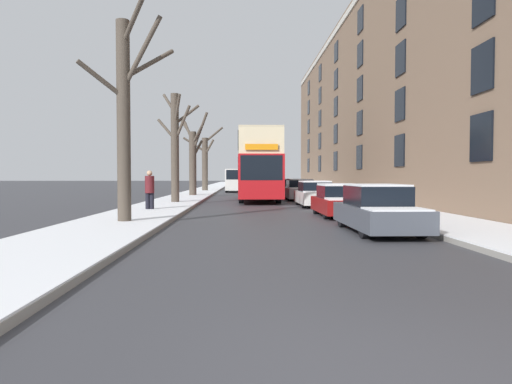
# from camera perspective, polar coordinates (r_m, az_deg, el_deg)

# --- Properties ---
(sidewalk_left) EXTENTS (3.16, 130.00, 0.16)m
(sidewalk_left) POSITION_cam_1_polar(r_m,az_deg,el_deg) (56.54, -5.86, 0.43)
(sidewalk_left) COLOR gray
(sidewalk_left) RESTS_ON ground
(sidewalk_right) EXTENTS (3.16, 130.00, 0.16)m
(sidewalk_right) POSITION_cam_1_polar(r_m,az_deg,el_deg) (56.78, 4.84, 0.44)
(sidewalk_right) COLOR gray
(sidewalk_right) RESTS_ON ground
(terrace_facade_right) EXTENTS (9.10, 54.51, 14.61)m
(terrace_facade_right) POSITION_cam_1_polar(r_m,az_deg,el_deg) (37.86, 18.04, 10.55)
(terrace_facade_right) COLOR #7A604C
(terrace_facade_right) RESTS_ON ground
(bare_tree_left_0) EXTENTS (2.62, 2.93, 7.26)m
(bare_tree_left_0) POSITION_cam_1_polar(r_m,az_deg,el_deg) (15.45, -16.04, 9.37)
(bare_tree_left_0) COLOR #4C4238
(bare_tree_left_0) RESTS_ON ground
(bare_tree_left_1) EXTENTS (2.51, 1.89, 6.38)m
(bare_tree_left_1) POSITION_cam_1_polar(r_m,az_deg,el_deg) (26.21, -10.06, 5.88)
(bare_tree_left_1) COLOR #4C4238
(bare_tree_left_1) RESTS_ON ground
(bare_tree_left_2) EXTENTS (2.47, 3.22, 6.46)m
(bare_tree_left_2) POSITION_cam_1_polar(r_m,az_deg,el_deg) (35.64, -7.88, 4.26)
(bare_tree_left_2) COLOR #4C4238
(bare_tree_left_2) RESTS_ON ground
(bare_tree_left_3) EXTENTS (4.11, 1.96, 6.79)m
(bare_tree_left_3) POSITION_cam_1_polar(r_m,az_deg,el_deg) (47.10, -6.40, 3.78)
(bare_tree_left_3) COLOR #4C4238
(bare_tree_left_3) RESTS_ON ground
(double_decker_bus) EXTENTS (2.58, 11.56, 4.41)m
(double_decker_bus) POSITION_cam_1_polar(r_m,az_deg,el_deg) (30.55, 0.22, 3.64)
(double_decker_bus) COLOR red
(double_decker_bus) RESTS_ON ground
(parked_car_0) EXTENTS (1.69, 4.35, 1.37)m
(parked_car_0) POSITION_cam_1_polar(r_m,az_deg,el_deg) (13.57, 14.95, -2.19)
(parked_car_0) COLOR #474C56
(parked_car_0) RESTS_ON ground
(parked_car_1) EXTENTS (1.70, 3.94, 1.31)m
(parked_car_1) POSITION_cam_1_polar(r_m,az_deg,el_deg) (18.54, 10.37, -1.13)
(parked_car_1) COLOR maroon
(parked_car_1) RESTS_ON ground
(parked_car_2) EXTENTS (1.75, 4.29, 1.37)m
(parked_car_2) POSITION_cam_1_polar(r_m,az_deg,el_deg) (24.49, 7.38, -0.30)
(parked_car_2) COLOR silver
(parked_car_2) RESTS_ON ground
(parked_car_3) EXTENTS (1.87, 4.06, 1.43)m
(parked_car_3) POSITION_cam_1_polar(r_m,az_deg,el_deg) (30.71, 5.51, 0.21)
(parked_car_3) COLOR #9EA3AD
(parked_car_3) RESTS_ON ground
(parked_car_4) EXTENTS (1.86, 4.49, 1.41)m
(parked_car_4) POSITION_cam_1_polar(r_m,az_deg,el_deg) (36.57, 4.33, 0.47)
(parked_car_4) COLOR silver
(parked_car_4) RESTS_ON ground
(oncoming_van) EXTENTS (2.00, 5.34, 2.31)m
(oncoming_van) POSITION_cam_1_polar(r_m,az_deg,el_deg) (46.42, -2.56, 1.55)
(oncoming_van) COLOR white
(oncoming_van) RESTS_ON ground
(pedestrian_left_sidewalk) EXTENTS (0.41, 0.41, 1.86)m
(pedestrian_left_sidewalk) POSITION_cam_1_polar(r_m,az_deg,el_deg) (20.62, -13.15, 0.31)
(pedestrian_left_sidewalk) COLOR black
(pedestrian_left_sidewalk) RESTS_ON ground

